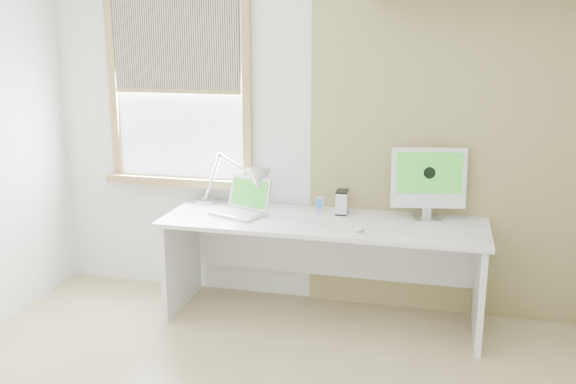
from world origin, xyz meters
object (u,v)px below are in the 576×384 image
(desk, at_px, (324,245))
(desk_lamp, at_px, (248,182))
(imac, at_px, (428,179))
(external_drive, at_px, (342,202))
(laptop, at_px, (243,205))

(desk, relative_size, desk_lamp, 3.29)
(imac, bearing_deg, external_drive, -177.92)
(laptop, xyz_separation_m, external_drive, (0.68, 0.16, 0.02))
(desk, relative_size, imac, 4.33)
(desk_lamp, height_order, imac, imac)
(desk_lamp, xyz_separation_m, imac, (1.26, 0.08, 0.07))
(desk, xyz_separation_m, imac, (0.68, 0.16, 0.47))
(desk, bearing_deg, laptop, -177.79)
(desk, height_order, external_drive, external_drive)
(laptop, bearing_deg, desk_lamp, 87.45)
(external_drive, bearing_deg, imac, 2.08)
(laptop, height_order, imac, imac)
(desk, distance_m, external_drive, 0.33)
(imac, bearing_deg, desk_lamp, -176.39)
(laptop, xyz_separation_m, imac, (1.26, 0.18, 0.21))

